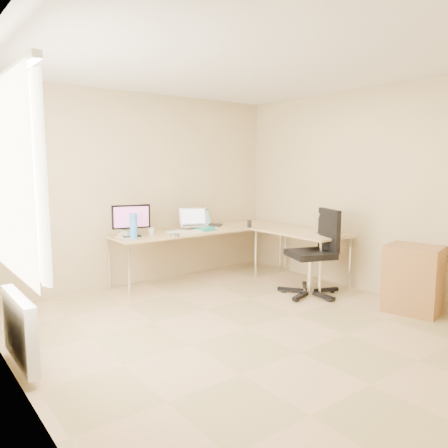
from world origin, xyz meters
TOP-DOWN VIEW (x-y plane):
  - floor at (0.00, 0.00)m, footprint 4.50×4.50m
  - ceiling at (0.00, 0.00)m, footprint 4.50×4.50m
  - wall_back at (0.00, 2.25)m, footprint 4.50×0.00m
  - wall_left at (-2.10, 0.00)m, footprint 0.00×4.50m
  - wall_right at (2.10, 0.00)m, footprint 0.00×4.50m
  - desk_main at (0.72, 1.85)m, footprint 2.65×0.70m
  - desk_return at (1.70, 0.85)m, footprint 0.70×1.30m
  - monitor at (-0.36, 1.84)m, footprint 0.51×0.27m
  - book_stack at (0.69, 1.76)m, footprint 0.22×0.28m
  - laptop_center at (0.61, 1.88)m, footprint 0.47×0.43m
  - laptop_black at (1.01, 1.99)m, footprint 0.48×0.47m
  - keyboard at (0.38, 1.79)m, footprint 0.51×0.29m
  - mouse at (0.86, 1.70)m, footprint 0.10×0.07m
  - mug at (-0.10, 1.82)m, footprint 0.11×0.11m
  - cd_stack at (0.10, 1.55)m, footprint 0.16×0.16m
  - water_bottle at (-0.40, 1.70)m, footprint 0.10×0.10m
  - papers at (-0.40, 1.85)m, footprint 0.32×0.35m
  - white_box at (-0.33, 1.93)m, footprint 0.24×0.20m
  - desk_fan at (-0.40, 2.05)m, footprint 0.29×0.29m
  - black_cup at (1.36, 1.55)m, footprint 0.07×0.07m
  - laptop_return at (1.80, 0.48)m, footprint 0.38×0.32m
  - office_chair at (1.37, 0.39)m, footprint 0.85×0.85m
  - cabinet at (1.81, -0.74)m, footprint 0.58×0.66m
  - radiator at (-2.03, 0.40)m, footprint 0.09×0.80m
  - window at (-2.05, 0.40)m, footprint 0.10×1.80m

SIDE VIEW (x-z plane):
  - floor at x=0.00m, z-range 0.00..0.00m
  - radiator at x=-2.03m, z-range 0.07..0.62m
  - cabinet at x=1.81m, z-range -0.03..0.75m
  - desk_main at x=0.72m, z-range 0.00..0.73m
  - desk_return at x=1.70m, z-range 0.00..0.73m
  - office_chair at x=1.37m, z-range -0.05..1.05m
  - papers at x=-0.40m, z-range 0.73..0.74m
  - keyboard at x=0.38m, z-range 0.73..0.75m
  - cd_stack at x=0.10m, z-range 0.73..0.76m
  - mouse at x=0.86m, z-range 0.73..0.76m
  - book_stack at x=0.69m, z-range 0.73..0.77m
  - white_box at x=-0.33m, z-range 0.73..0.81m
  - mug at x=-0.10m, z-range 0.73..0.82m
  - black_cup at x=1.36m, z-range 0.73..0.84m
  - laptop_return at x=1.80m, z-range 0.73..0.96m
  - laptop_black at x=1.01m, z-range 0.73..0.98m
  - desk_fan at x=-0.40m, z-range 0.73..1.03m
  - water_bottle at x=-0.40m, z-range 0.73..1.05m
  - laptop_center at x=0.61m, z-range 0.77..1.03m
  - monitor at x=-0.36m, z-range 0.73..1.14m
  - wall_back at x=0.00m, z-range -0.95..3.55m
  - wall_left at x=-2.10m, z-range -0.95..3.55m
  - wall_right at x=2.10m, z-range -0.95..3.55m
  - window at x=-2.05m, z-range 0.85..2.25m
  - ceiling at x=0.00m, z-range 2.60..2.60m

